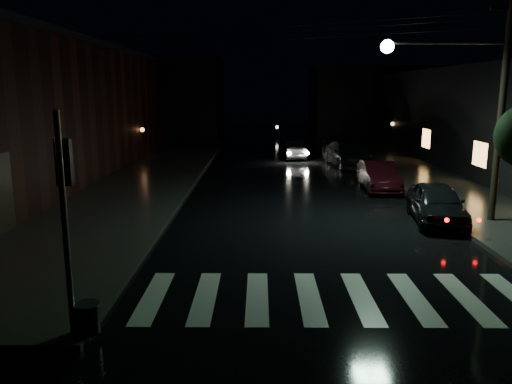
{
  "coord_description": "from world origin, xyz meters",
  "views": [
    {
      "loc": [
        1.25,
        -10.25,
        4.69
      ],
      "look_at": [
        1.14,
        4.78,
        1.6
      ],
      "focal_mm": 35.0,
      "sensor_mm": 36.0,
      "label": 1
    }
  ],
  "objects_px": {
    "parked_car_c": "(348,154)",
    "parked_car_d": "(339,147)",
    "parked_car_b": "(379,176)",
    "oncoming_car": "(292,149)",
    "parked_car_a": "(437,203)"
  },
  "relations": [
    {
      "from": "parked_car_c",
      "to": "oncoming_car",
      "type": "distance_m",
      "value": 4.64
    },
    {
      "from": "parked_car_a",
      "to": "parked_car_d",
      "type": "height_order",
      "value": "parked_car_d"
    },
    {
      "from": "parked_car_c",
      "to": "parked_car_d",
      "type": "height_order",
      "value": "parked_car_c"
    },
    {
      "from": "parked_car_b",
      "to": "parked_car_a",
      "type": "bearing_deg",
      "value": -81.53
    },
    {
      "from": "parked_car_b",
      "to": "parked_car_d",
      "type": "xyz_separation_m",
      "value": [
        -0.07,
        11.86,
        0.05
      ]
    },
    {
      "from": "parked_car_c",
      "to": "parked_car_d",
      "type": "distance_m",
      "value": 4.1
    },
    {
      "from": "parked_car_d",
      "to": "parked_car_c",
      "type": "bearing_deg",
      "value": -86.29
    },
    {
      "from": "parked_car_b",
      "to": "parked_car_c",
      "type": "distance_m",
      "value": 7.76
    },
    {
      "from": "parked_car_a",
      "to": "oncoming_car",
      "type": "bearing_deg",
      "value": 111.08
    },
    {
      "from": "parked_car_c",
      "to": "parked_car_d",
      "type": "relative_size",
      "value": 0.99
    },
    {
      "from": "parked_car_a",
      "to": "parked_car_d",
      "type": "relative_size",
      "value": 0.79
    },
    {
      "from": "parked_car_d",
      "to": "oncoming_car",
      "type": "height_order",
      "value": "parked_car_d"
    },
    {
      "from": "parked_car_a",
      "to": "parked_car_b",
      "type": "xyz_separation_m",
      "value": [
        -0.69,
        5.91,
        -0.02
      ]
    },
    {
      "from": "oncoming_car",
      "to": "parked_car_d",
      "type": "bearing_deg",
      "value": -172.49
    },
    {
      "from": "parked_car_b",
      "to": "oncoming_car",
      "type": "distance_m",
      "value": 11.55
    }
  ]
}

